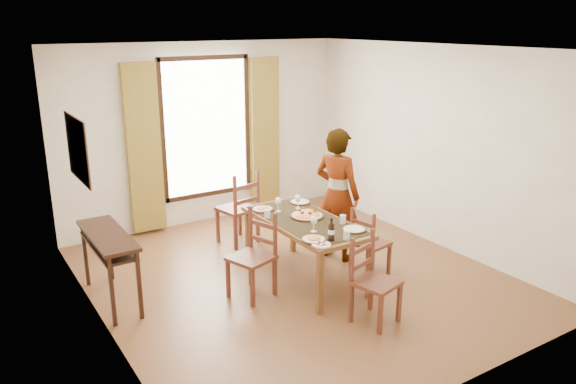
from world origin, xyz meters
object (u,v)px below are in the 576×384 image
man (337,195)px  dining_table (305,225)px  pasta_platter (307,213)px  console_table (108,243)px

man → dining_table: bearing=93.2°
man → pasta_platter: (-0.64, -0.25, -0.05)m
console_table → dining_table: console_table is taller
console_table → pasta_platter: pasta_platter is taller
console_table → man: 2.84m
console_table → dining_table: 2.21m
man → pasta_platter: size_ratio=4.30×
dining_table → man: (0.71, 0.32, 0.18)m
dining_table → console_table: bearing=162.1°
console_table → pasta_platter: 2.27m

